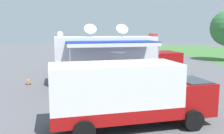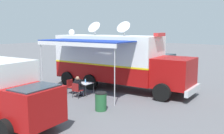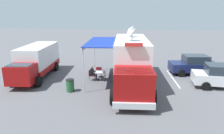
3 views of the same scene
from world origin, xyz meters
TOP-DOWN VIEW (x-y plane):
  - ground_plane at (0.00, 0.00)m, footprint 100.00×100.00m
  - lot_stripe at (-3.61, -1.15)m, footprint 0.55×4.79m
  - command_truck at (-0.03, 0.75)m, footprint 5.53×9.67m
  - folding_table at (2.48, 0.26)m, footprint 0.87×0.87m
  - water_bottle at (2.36, 0.20)m, footprint 0.07×0.07m
  - folding_chair_at_table at (3.28, 0.38)m, footprint 0.52×0.52m
  - folding_chair_beside_table at (2.81, -0.59)m, footprint 0.52×0.52m
  - seated_responder at (3.09, 0.36)m, footprint 0.69×0.59m
  - trash_bin at (4.14, 2.98)m, footprint 0.57×0.57m
  - traffic_cone at (-0.56, -5.67)m, footprint 0.36×0.36m
  - car_behind_truck at (-6.89, 0.51)m, footprint 4.28×2.17m
  - car_far_corner at (-5.64, -2.74)m, footprint 4.40×2.44m

SIDE VIEW (x-z plane):
  - ground_plane at x=0.00m, z-range 0.00..0.00m
  - lot_stripe at x=-3.61m, z-range 0.00..0.01m
  - traffic_cone at x=-0.56m, z-range -0.01..0.57m
  - trash_bin at x=4.14m, z-range 0.00..0.91m
  - folding_chair_at_table at x=3.28m, z-range 0.08..0.95m
  - folding_chair_beside_table at x=2.81m, z-range 0.08..0.95m
  - seated_responder at x=3.09m, z-range 0.03..1.28m
  - folding_table at x=2.48m, z-range 0.31..1.04m
  - water_bottle at x=2.36m, z-range 0.72..0.95m
  - car_behind_truck at x=-6.89m, z-range 0.00..1.76m
  - car_far_corner at x=-5.64m, z-range 0.00..1.76m
  - command_truck at x=-0.03m, z-range -0.32..4.21m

